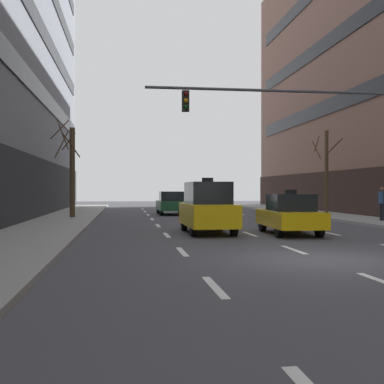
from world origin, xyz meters
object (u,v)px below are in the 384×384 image
(taxi_driving_0, at_px, (208,208))
(car_driving_3, at_px, (171,203))
(pedestrian_0, at_px, (382,201))
(taxi_driving_1, at_px, (205,200))
(taxi_driving_2, at_px, (290,214))
(street_tree_3, at_px, (326,170))
(street_tree_1, at_px, (72,169))
(traffic_signal_0, at_px, (322,122))

(taxi_driving_0, bearing_deg, car_driving_3, 90.27)
(taxi_driving_0, relative_size, pedestrian_0, 2.46)
(taxi_driving_0, height_order, taxi_driving_1, taxi_driving_0)
(taxi_driving_2, height_order, pedestrian_0, pedestrian_0)
(car_driving_3, xyz_separation_m, street_tree_3, (9.38, -4.18, 2.13))
(car_driving_3, bearing_deg, street_tree_1, -142.68)
(taxi_driving_0, xyz_separation_m, taxi_driving_1, (3.07, 19.27, -0.15))
(taxi_driving_1, bearing_deg, taxi_driving_0, -99.05)
(taxi_driving_1, xyz_separation_m, street_tree_1, (-9.31, -9.37, 2.02))
(taxi_driving_1, bearing_deg, taxi_driving_2, -90.05)
(pedestrian_0, bearing_deg, taxi_driving_1, 114.29)
(taxi_driving_1, height_order, traffic_signal_0, traffic_signal_0)
(taxi_driving_0, relative_size, street_tree_1, 0.73)
(taxi_driving_0, height_order, street_tree_3, street_tree_3)
(taxi_driving_0, bearing_deg, pedestrian_0, 24.45)
(traffic_signal_0, bearing_deg, taxi_driving_0, -173.83)
(taxi_driving_0, bearing_deg, traffic_signal_0, 6.17)
(taxi_driving_1, height_order, street_tree_1, street_tree_1)
(street_tree_1, distance_m, pedestrian_0, 17.00)
(street_tree_1, distance_m, street_tree_3, 15.57)
(taxi_driving_0, relative_size, car_driving_3, 0.99)
(taxi_driving_2, bearing_deg, taxi_driving_0, 163.95)
(car_driving_3, distance_m, pedestrian_0, 14.15)
(traffic_signal_0, relative_size, street_tree_1, 1.90)
(taxi_driving_0, height_order, traffic_signal_0, traffic_signal_0)
(car_driving_3, bearing_deg, street_tree_3, -24.03)
(pedestrian_0, bearing_deg, traffic_signal_0, -141.00)
(taxi_driving_2, xyz_separation_m, pedestrian_0, (6.71, 5.32, 0.37))
(taxi_driving_1, distance_m, pedestrian_0, 16.27)
(street_tree_3, height_order, pedestrian_0, street_tree_3)
(taxi_driving_0, distance_m, car_driving_3, 14.61)
(street_tree_3, bearing_deg, pedestrian_0, -85.72)
(taxi_driving_0, relative_size, taxi_driving_2, 0.99)
(traffic_signal_0, height_order, street_tree_1, traffic_signal_0)
(car_driving_3, height_order, traffic_signal_0, traffic_signal_0)
(car_driving_3, relative_size, street_tree_1, 0.74)
(taxi_driving_0, xyz_separation_m, traffic_signal_0, (4.94, 0.53, 3.53))
(taxi_driving_0, xyz_separation_m, taxi_driving_2, (3.05, -0.88, -0.24))
(car_driving_3, distance_m, traffic_signal_0, 15.41)
(taxi_driving_2, height_order, street_tree_1, street_tree_1)
(taxi_driving_0, xyz_separation_m, street_tree_1, (-6.24, 9.90, 1.87))
(street_tree_1, bearing_deg, pedestrian_0, -18.84)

